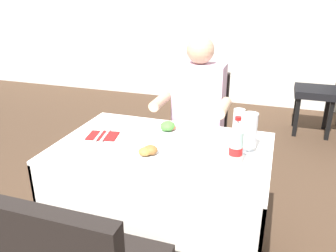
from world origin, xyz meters
TOP-DOWN VIEW (x-y plane):
  - back_wall at (0.00, 3.51)m, footprint 11.00×0.12m
  - main_dining_table at (0.11, 0.17)m, footprint 1.15×0.77m
  - chair_far_diner_seat at (0.11, 0.94)m, footprint 0.44×0.50m
  - seated_diner_far at (0.14, 0.83)m, footprint 0.50×0.46m
  - plate_near_camera at (0.09, 0.03)m, footprint 0.25×0.25m
  - plate_far_diner at (0.09, 0.36)m, footprint 0.24×0.24m
  - beer_glass_left at (0.57, 0.24)m, footprint 0.07×0.07m
  - beer_glass_middle at (0.49, 0.34)m, footprint 0.07×0.07m
  - cola_bottle_primary at (0.52, 0.07)m, footprint 0.07×0.07m
  - napkin_cutlery_set at (-0.26, 0.18)m, footprint 0.19×0.20m
  - background_chair_left at (1.17, 2.59)m, footprint 0.50×0.44m

SIDE VIEW (x-z plane):
  - chair_far_diner_seat at x=0.11m, z-range 0.07..1.04m
  - background_chair_left at x=1.17m, z-range 0.07..1.04m
  - main_dining_table at x=0.11m, z-range 0.20..0.96m
  - seated_diner_far at x=0.14m, z-range 0.08..1.34m
  - napkin_cutlery_set at x=-0.26m, z-range 0.76..0.77m
  - plate_near_camera at x=0.09m, z-range 0.74..0.80m
  - plate_far_diner at x=0.09m, z-range 0.75..0.81m
  - beer_glass_middle at x=0.49m, z-range 0.77..0.96m
  - cola_bottle_primary at x=0.52m, z-range 0.74..0.99m
  - beer_glass_left at x=0.57m, z-range 0.76..0.98m
  - back_wall at x=0.00m, z-range 0.00..2.77m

